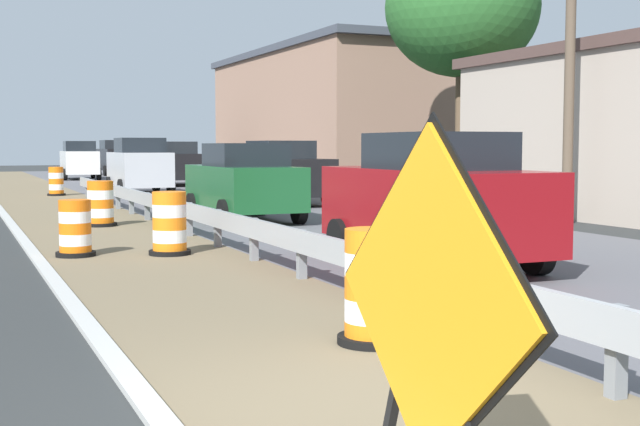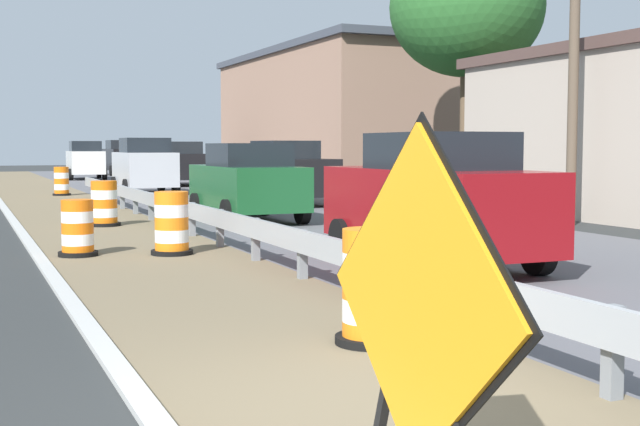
% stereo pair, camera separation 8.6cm
% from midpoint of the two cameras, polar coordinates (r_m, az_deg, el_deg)
% --- Properties ---
extents(ground_plane, '(160.00, 160.00, 0.00)m').
position_cam_midpoint_polar(ground_plane, '(6.10, 1.86, -13.28)').
color(ground_plane, '#2B2D2D').
extents(median_dirt_strip, '(3.30, 120.00, 0.01)m').
position_cam_midpoint_polar(median_dirt_strip, '(6.30, 5.66, -12.70)').
color(median_dirt_strip, '#706047').
rests_on(median_dirt_strip, ground).
extents(guardrail_median, '(0.18, 55.36, 0.71)m').
position_cam_midpoint_polar(guardrail_median, '(6.61, 18.57, -7.48)').
color(guardrail_median, '#999EA3').
rests_on(guardrail_median, ground).
extents(warning_sign_diamond, '(0.11, 1.78, 2.04)m').
position_cam_midpoint_polar(warning_sign_diamond, '(4.13, 6.75, -6.64)').
color(warning_sign_diamond, black).
rests_on(warning_sign_diamond, ground).
extents(traffic_barrel_nearest, '(0.69, 0.69, 1.09)m').
position_cam_midpoint_polar(traffic_barrel_nearest, '(8.02, 3.32, -5.33)').
color(traffic_barrel_nearest, orange).
rests_on(traffic_barrel_nearest, ground).
extents(traffic_barrel_close, '(0.72, 0.72, 1.09)m').
position_cam_midpoint_polar(traffic_barrel_close, '(14.75, -10.25, -0.88)').
color(traffic_barrel_close, orange).
rests_on(traffic_barrel_close, ground).
extents(traffic_barrel_mid, '(0.66, 0.66, 0.96)m').
position_cam_midpoint_polar(traffic_barrel_mid, '(14.90, -16.30, -1.18)').
color(traffic_barrel_mid, orange).
rests_on(traffic_barrel_mid, ground).
extents(traffic_barrel_far, '(0.74, 0.74, 1.05)m').
position_cam_midpoint_polar(traffic_barrel_far, '(20.33, -14.66, 0.47)').
color(traffic_barrel_far, orange).
rests_on(traffic_barrel_far, ground).
extents(traffic_barrel_farther, '(0.67, 0.67, 1.08)m').
position_cam_midpoint_polar(traffic_barrel_farther, '(33.25, -17.39, 1.96)').
color(traffic_barrel_farther, orange).
rests_on(traffic_barrel_farther, ground).
extents(car_lead_near_lane, '(2.08, 4.23, 1.93)m').
position_cam_midpoint_polar(car_lead_near_lane, '(21.14, -5.26, 2.08)').
color(car_lead_near_lane, '#195128').
rests_on(car_lead_near_lane, ground).
extents(car_trailing_near_lane, '(2.02, 4.05, 2.06)m').
position_cam_midpoint_polar(car_trailing_near_lane, '(40.52, -9.60, 3.29)').
color(car_trailing_near_lane, black).
rests_on(car_trailing_near_lane, ground).
extents(car_lead_far_lane, '(2.03, 4.61, 2.07)m').
position_cam_midpoint_polar(car_lead_far_lane, '(13.31, 7.35, 0.92)').
color(car_lead_far_lane, maroon).
rests_on(car_lead_far_lane, ground).
extents(car_mid_far_lane, '(2.11, 4.52, 2.03)m').
position_cam_midpoint_polar(car_mid_far_lane, '(27.19, -2.63, 2.74)').
color(car_mid_far_lane, black).
rests_on(car_mid_far_lane, ground).
extents(car_trailing_far_lane, '(2.12, 4.23, 2.13)m').
position_cam_midpoint_polar(car_trailing_far_lane, '(49.16, -15.93, 3.43)').
color(car_trailing_far_lane, silver).
rests_on(car_trailing_far_lane, ground).
extents(car_distant_a, '(2.18, 4.66, 2.23)m').
position_cam_midpoint_polar(car_distant_a, '(55.98, -13.56, 3.65)').
color(car_distant_a, black).
rests_on(car_distant_a, ground).
extents(car_distant_b, '(2.10, 4.04, 2.17)m').
position_cam_midpoint_polar(car_distant_b, '(33.67, -12.12, 3.11)').
color(car_distant_b, silver).
rests_on(car_distant_b, ground).
extents(roadside_shop_far, '(7.04, 16.29, 6.28)m').
position_cam_midpoint_polar(roadside_shop_far, '(39.97, 0.81, 6.39)').
color(roadside_shop_far, '#93705B').
rests_on(roadside_shop_far, ground).
extents(utility_pole_near, '(0.24, 1.80, 9.16)m').
position_cam_midpoint_polar(utility_pole_near, '(20.99, 16.39, 12.23)').
color(utility_pole_near, brown).
rests_on(utility_pole_near, ground).
extents(tree_roadside, '(5.01, 5.01, 8.61)m').
position_cam_midpoint_polar(tree_roadside, '(28.64, 9.45, 13.45)').
color(tree_roadside, brown).
rests_on(tree_roadside, ground).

